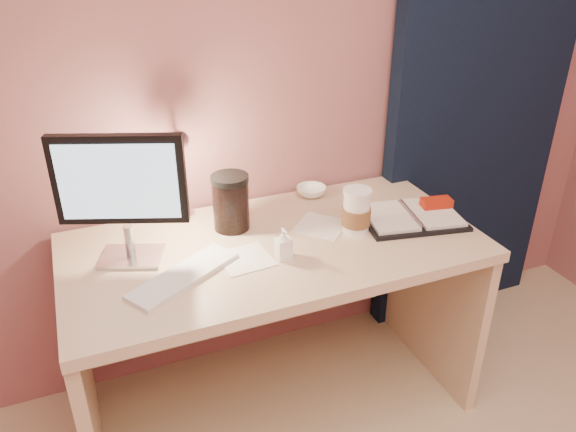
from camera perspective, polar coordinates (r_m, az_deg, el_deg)
name	(u,v)px	position (r m, az deg, el deg)	size (l,w,h in m)	color
room	(464,76)	(2.46, 17.49, 13.38)	(3.50, 3.50, 3.50)	#C6B28E
desk	(268,286)	(2.08, -2.05, -7.13)	(1.40, 0.70, 0.73)	#CEB392
monitor	(122,187)	(1.77, -16.54, 2.80)	(0.38, 0.20, 0.42)	silver
keyboard	(184,276)	(1.75, -10.52, -5.97)	(0.38, 0.11, 0.02)	silver
planner	(413,215)	(2.10, 12.60, 0.08)	(0.40, 0.33, 0.06)	black
paper_a	(245,259)	(1.81, -4.39, -4.37)	(0.16, 0.16, 0.00)	white
paper_c	(321,226)	(2.00, 3.34, -1.02)	(0.16, 0.16, 0.00)	white
coffee_cup	(356,212)	(1.94, 6.96, 0.36)	(0.10, 0.10, 0.16)	white
clear_cup	(360,211)	(1.99, 7.30, 0.53)	(0.07, 0.07, 0.12)	white
bowl	(311,191)	(2.22, 2.39, 2.53)	(0.12, 0.12, 0.04)	white
lotion_bottle	(283,244)	(1.79, -0.48, -2.81)	(0.05, 0.05, 0.11)	white
dark_jar	(231,205)	(1.96, -5.82, 1.13)	(0.13, 0.13, 0.18)	black
desk_lamp	(187,166)	(1.93, -10.22, 4.99)	(0.10, 0.23, 0.37)	silver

